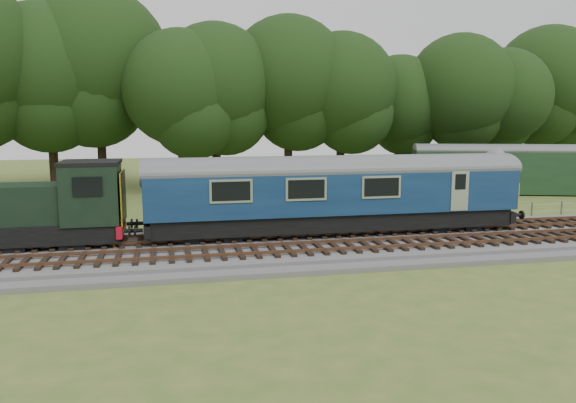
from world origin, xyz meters
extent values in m
plane|color=#416123|center=(0.00, 0.00, 0.00)|extent=(120.00, 120.00, 0.00)
cube|color=#4C4C4F|center=(0.00, 0.00, 0.17)|extent=(70.00, 7.00, 0.35)
cube|color=brown|center=(0.00, 0.68, 0.49)|extent=(66.50, 0.07, 0.14)
cube|color=brown|center=(0.00, 2.12, 0.49)|extent=(66.50, 0.07, 0.14)
cube|color=brown|center=(0.00, -2.32, 0.49)|extent=(66.50, 0.07, 0.14)
cube|color=brown|center=(0.00, -0.88, 0.49)|extent=(66.50, 0.07, 0.14)
cube|color=black|center=(2.95, 1.40, 1.06)|extent=(17.46, 2.52, 0.85)
cube|color=#0D2448|center=(2.95, 1.40, 2.48)|extent=(18.00, 2.80, 2.05)
cube|color=yellow|center=(11.97, 1.40, 2.11)|extent=(0.06, 2.74, 1.30)
cube|color=black|center=(8.95, 1.40, 0.86)|extent=(2.60, 2.00, 0.55)
cube|color=black|center=(-3.05, 1.40, 0.86)|extent=(2.60, 2.00, 0.55)
cube|color=black|center=(-11.45, 1.40, 1.01)|extent=(8.73, 2.39, 0.85)
cube|color=black|center=(-8.25, 1.40, 2.66)|extent=(2.40, 2.55, 2.60)
cube|color=#AC0D1D|center=(-7.07, 1.40, 1.06)|extent=(0.25, 2.60, 0.55)
cube|color=yellow|center=(-6.93, 1.40, 2.46)|extent=(0.06, 2.55, 2.30)
imported|color=#FF5B0D|center=(-7.18, 0.56, 1.16)|extent=(0.70, 0.69, 1.63)
cube|color=#17331B|center=(21.20, 14.59, 1.77)|extent=(14.94, 6.80, 3.34)
cube|color=#17331B|center=(14.93, 11.23, 1.23)|extent=(3.88, 3.88, 2.45)
cube|color=black|center=(14.93, 11.23, 2.55)|extent=(4.27, 4.27, 0.20)
camera|label=1|loc=(-4.89, -24.40, 6.01)|focal=35.00mm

